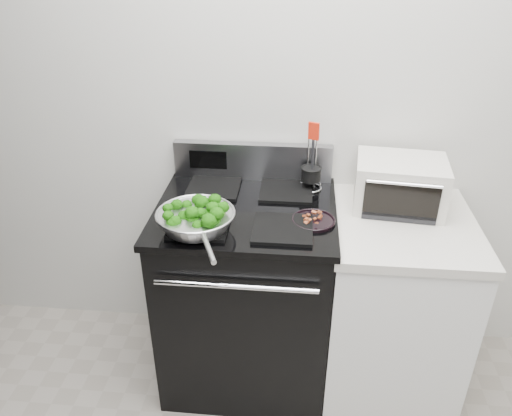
# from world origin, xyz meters

# --- Properties ---
(back_wall) EXTENTS (4.00, 0.02, 2.70)m
(back_wall) POSITION_xyz_m (0.00, 1.75, 1.35)
(back_wall) COLOR beige
(back_wall) RESTS_ON ground
(gas_range) EXTENTS (0.79, 0.69, 1.13)m
(gas_range) POSITION_xyz_m (-0.30, 1.41, 0.49)
(gas_range) COLOR black
(gas_range) RESTS_ON floor
(counter) EXTENTS (0.62, 0.68, 0.92)m
(counter) POSITION_xyz_m (0.39, 1.41, 0.46)
(counter) COLOR white
(counter) RESTS_ON floor
(skillet) EXTENTS (0.32, 0.49, 0.07)m
(skillet) POSITION_xyz_m (-0.48, 1.21, 1.00)
(skillet) COLOR silver
(skillet) RESTS_ON gas_range
(broccoli_pile) EXTENTS (0.25, 0.25, 0.09)m
(broccoli_pile) POSITION_xyz_m (-0.48, 1.21, 1.02)
(broccoli_pile) COLOR #0A3104
(broccoli_pile) RESTS_ON skillet
(bacon_plate) EXTENTS (0.18, 0.18, 0.04)m
(bacon_plate) POSITION_xyz_m (-0.01, 1.32, 0.97)
(bacon_plate) COLOR black
(bacon_plate) RESTS_ON gas_range
(utensil_holder) EXTENTS (0.11, 0.11, 0.33)m
(utensil_holder) POSITION_xyz_m (-0.02, 1.62, 1.01)
(utensil_holder) COLOR silver
(utensil_holder) RESTS_ON gas_range
(toaster_oven) EXTENTS (0.41, 0.33, 0.22)m
(toaster_oven) POSITION_xyz_m (0.37, 1.55, 1.03)
(toaster_oven) COLOR beige
(toaster_oven) RESTS_ON counter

